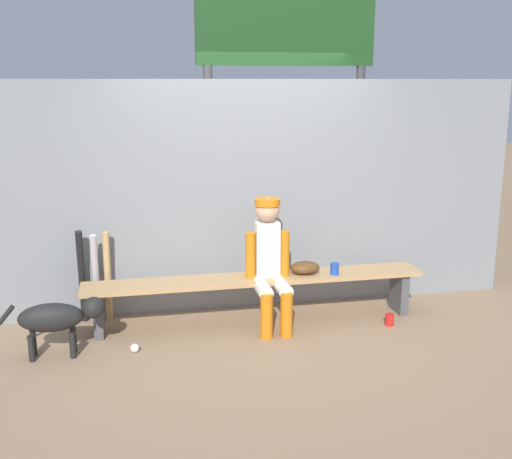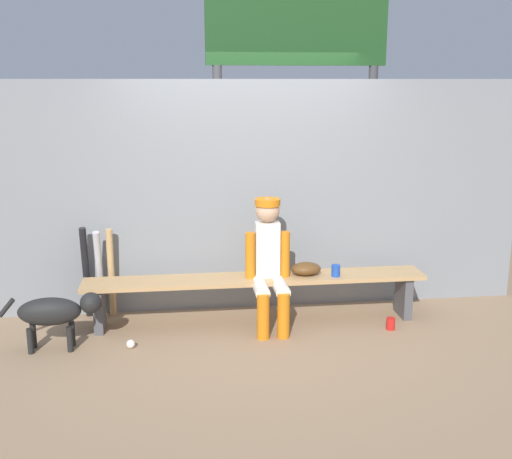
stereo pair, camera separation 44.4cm
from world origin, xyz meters
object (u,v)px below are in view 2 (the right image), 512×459
Objects in this scene: bat_wood_tan at (111,273)px; scoreboard at (302,61)px; baseball_glove at (306,269)px; bat_aluminum_silver at (100,274)px; cup_on_bench at (336,271)px; bat_aluminum_black at (86,273)px; player_seated at (269,260)px; dugout_bench at (256,286)px; dog at (56,312)px; cup_on_ground at (391,324)px; baseball at (131,344)px.

scoreboard is at bearing 25.26° from bat_wood_tan.
bat_aluminum_silver is (-1.92, 0.32, -0.07)m from baseball_glove.
bat_aluminum_silver is 2.22m from cup_on_bench.
bat_aluminum_black is 2.34m from cup_on_bench.
bat_aluminum_black is at bearing 170.31° from cup_on_bench.
bat_aluminum_black is (-1.68, 0.43, -0.19)m from player_seated.
dugout_bench is 1.77m from dog.
dog is (-0.38, -0.71, -0.10)m from bat_wood_tan.
player_seated is 2.31m from scoreboard.
bat_wood_tan is at bearing -154.74° from scoreboard.
bat_aluminum_silver is at bearing 166.36° from cup_on_ground.
scoreboard reaches higher than bat_aluminum_black.
bat_aluminum_silver is (-0.11, -0.01, -0.00)m from bat_wood_tan.
baseball is at bearing -74.39° from bat_wood_tan.
scoreboard is (0.66, 1.27, 2.05)m from dugout_bench.
bat_aluminum_silver is (-1.56, 0.43, -0.20)m from player_seated.
scoreboard is at bearing 43.84° from baseball.
bat_wood_tan is 7.92× the size of cup_on_ground.
player_seated reaches higher than bat_wood_tan.
cup_on_bench is at bearing 151.61° from cup_on_ground.
dog is at bearing -169.90° from baseball_glove.
dog is at bearing -111.41° from bat_aluminum_silver.
bat_aluminum_silver is 2.75m from cup_on_ground.
bat_wood_tan is 0.97× the size of bat_aluminum_black.
player_seated is 1.63m from bat_aluminum_silver.
bat_aluminum_black is 0.74m from dog.
cup_on_bench is at bearing 11.27° from baseball.
dugout_bench is 11.28× the size of baseball_glove.
scoreboard is at bearing 68.16° from player_seated.
baseball_glove is 0.32× the size of bat_wood_tan.
cup_on_ground is at bearing -14.33° from bat_wood_tan.
bat_aluminum_black is 12.14× the size of baseball.
scoreboard is 4.08× the size of dog.
dugout_bench is 2.68× the size of player_seated.
baseball is 0.67× the size of cup_on_bench.
cup_on_bench is (2.08, -0.40, 0.07)m from bat_wood_tan.
dog is (-2.92, -0.07, 0.28)m from cup_on_ground.
bat_wood_tan is at bearing 3.54° from bat_aluminum_silver.
bat_wood_tan is 0.25× the size of scoreboard.
cup_on_bench is (0.27, -0.08, -0.01)m from baseball_glove.
player_seated reaches higher than bat_aluminum_black.
baseball is at bearing -168.73° from cup_on_bench.
bat_wood_tan is 2.96m from scoreboard.
bat_aluminum_silver is at bearing -155.73° from scoreboard.
baseball is 3.43m from scoreboard.
bat_wood_tan is at bearing 169.13° from cup_on_bench.
player_seated is 1.34× the size of bat_aluminum_silver.
bat_wood_tan is at bearing 163.39° from player_seated.
bat_aluminum_black reaches higher than cup_on_ground.
scoreboard is at bearing 93.33° from cup_on_bench.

